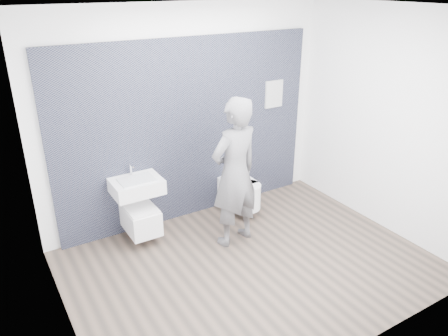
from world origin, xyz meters
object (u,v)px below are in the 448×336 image
washbasin (137,186)px  visitor (235,173)px  toilet_rounded (242,193)px  toilet_square (141,217)px

washbasin → visitor: (0.98, -0.67, 0.19)m
toilet_rounded → visitor: size_ratio=0.36×
toilet_square → visitor: (0.98, -0.63, 0.61)m
washbasin → toilet_square: 0.42m
toilet_square → washbasin: bearing=90.0°
toilet_square → toilet_rounded: (1.46, -0.07, -0.01)m
toilet_square → toilet_rounded: bearing=-2.8°
visitor → toilet_square: bearing=-42.0°
washbasin → toilet_square: washbasin is taller
toilet_square → visitor: 1.32m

